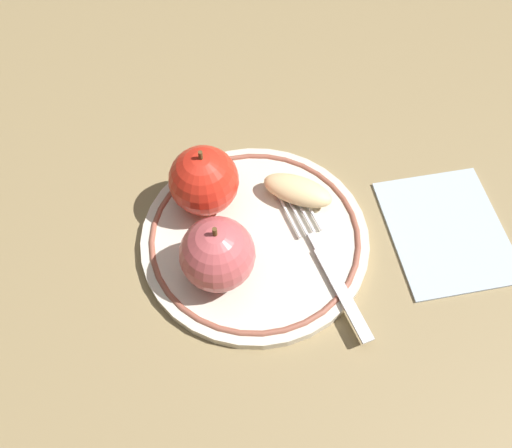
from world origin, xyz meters
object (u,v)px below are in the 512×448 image
Objects in this scene: apple_second_whole at (204,181)px; apple_red_whole at (217,254)px; apple_slice_front at (298,190)px; fork at (326,261)px; napkin_folded at (447,230)px; plate at (256,238)px.

apple_red_whole is at bearing -15.21° from apple_second_whole.
apple_second_whole is 0.10m from apple_slice_front.
apple_second_whole is 0.15m from fork.
apple_red_whole is 0.25m from napkin_folded.
napkin_folded is at bearing 56.95° from apple_second_whole.
plate is 0.08m from apple_second_whole.
apple_red_whole is (0.02, -0.05, 0.04)m from plate.
apple_red_whole is at bearing 70.65° from apple_slice_front.
apple_red_whole is 0.09m from apple_second_whole.
plate is at bearing 25.13° from apple_second_whole.
apple_second_whole is 0.26m from napkin_folded.
fork reaches higher than napkin_folded.
apple_second_whole reaches higher than napkin_folded.
apple_slice_front is (-0.05, 0.11, -0.02)m from apple_red_whole.
fork is (0.08, -0.01, -0.01)m from apple_slice_front.
apple_slice_front is 0.52× the size of napkin_folded.
apple_red_whole reaches higher than napkin_folded.
apple_second_whole reaches higher than plate.
fork is at bearing 70.02° from apple_red_whole.
apple_red_whole is 0.12m from apple_slice_front.
napkin_folded is at bearing 67.12° from plate.
plate is 2.91× the size of apple_red_whole.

